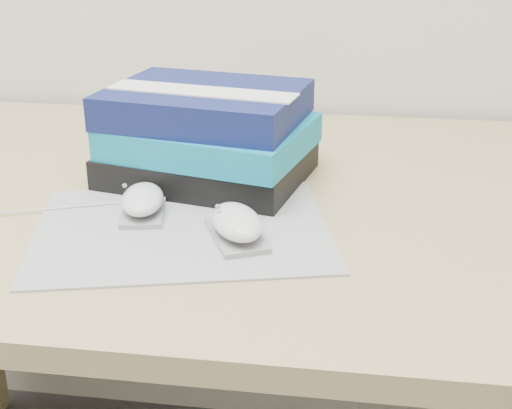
# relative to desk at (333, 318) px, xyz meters

# --- Properties ---
(desk) EXTENTS (1.60, 0.80, 0.73)m
(desk) POSITION_rel_desk_xyz_m (0.00, 0.00, 0.00)
(desk) COLOR tan
(desk) RESTS_ON ground
(mousepad) EXTENTS (0.41, 0.35, 0.00)m
(mousepad) POSITION_rel_desk_xyz_m (-0.18, -0.20, 0.24)
(mousepad) COLOR gray
(mousepad) RESTS_ON desk
(mouse_rear) EXTENTS (0.07, 0.10, 0.04)m
(mouse_rear) POSITION_rel_desk_xyz_m (-0.24, -0.17, 0.25)
(mouse_rear) COLOR #959597
(mouse_rear) RESTS_ON mousepad
(mouse_front) EXTENTS (0.09, 0.11, 0.04)m
(mouse_front) POSITION_rel_desk_xyz_m (-0.11, -0.22, 0.26)
(mouse_front) COLOR #949496
(mouse_front) RESTS_ON mousepad
(usb_cable) EXTENTS (0.19, 0.08, 0.00)m
(usb_cable) POSITION_rel_desk_xyz_m (-0.37, -0.18, 0.24)
(usb_cable) COLOR silver
(usb_cable) RESTS_ON mousepad
(book_stack) EXTENTS (0.31, 0.27, 0.13)m
(book_stack) POSITION_rel_desk_xyz_m (-0.19, -0.03, 0.30)
(book_stack) COLOR black
(book_stack) RESTS_ON desk
(pouch) EXTENTS (0.14, 0.10, 0.13)m
(pouch) POSITION_rel_desk_xyz_m (-0.26, -0.04, 0.30)
(pouch) COLOR black
(pouch) RESTS_ON desk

